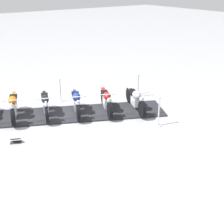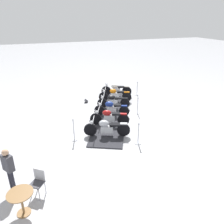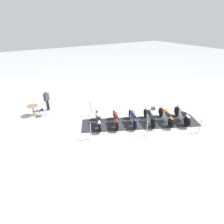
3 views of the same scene
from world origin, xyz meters
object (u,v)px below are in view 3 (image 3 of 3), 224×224
Objects in this scene: stanchion_left_rear at (91,134)px; cafe_chair_near_table at (43,109)px; bystander_person at (47,99)px; motorcycle_navy at (132,117)px; motorcycle_copper at (166,115)px; stanchion_left_front at (199,129)px; motorcycle_cream at (182,114)px; stanchion_right_rear at (91,110)px; cafe_table at (33,108)px; motorcycle_chrome at (98,119)px; motorcycle_black at (149,116)px; motorcycle_maroon at (115,118)px; stanchion_left_mid at (147,131)px; info_placard at (153,109)px.

cafe_chair_near_table is (-4.53, -1.71, 0.20)m from stanchion_left_rear.
stanchion_left_rear is 5.53m from bystander_person.
bystander_person is at bearing 65.15° from motorcycle_navy.
stanchion_left_front is at bearing -136.89° from motorcycle_copper.
motorcycle_navy is at bearing -137.17° from stanchion_left_front.
motorcycle_copper is at bearing 88.22° from motorcycle_cream.
bystander_person is (-2.63, -2.53, 0.57)m from stanchion_right_rear.
cafe_chair_near_table is at bearing 51.82° from cafe_table.
motorcycle_chrome is (-2.60, -5.31, -0.03)m from motorcycle_cream.
motorcycle_black is at bearing 88.59° from motorcycle_cream.
stanchion_right_rear is at bearing 70.15° from motorcycle_copper.
motorcycle_maroon is 2.24m from stanchion_right_rear.
motorcycle_black is (-1.04, -2.12, -0.01)m from motorcycle_cream.
motorcycle_copper is 4.73m from motorcycle_chrome.
motorcycle_maroon is at bearing 89.11° from motorcycle_navy.
bystander_person is at bearing 50.65° from motorcycle_chrome.
stanchion_left_mid reaches higher than motorcycle_maroon.
motorcycle_copper is 2.01× the size of stanchion_left_mid.
motorcycle_maroon is (-1.03, -2.12, -0.02)m from motorcycle_black.
bystander_person is at bearing -136.11° from stanchion_right_rear.
stanchion_left_mid is 0.64× the size of bystander_person.
motorcycle_black is 1.02× the size of motorcycle_navy.
bystander_person reaches higher than stanchion_left_front.
motorcycle_cream reaches higher than cafe_chair_near_table.
motorcycle_black is 1.94× the size of stanchion_left_front.
bystander_person reaches higher than motorcycle_cream.
stanchion_left_front is at bearing 63.95° from stanchion_left_rear.
stanchion_left_mid reaches higher than motorcycle_copper.
motorcycle_copper is 2.02m from info_placard.
bystander_person is (-0.84, 0.52, 0.43)m from cafe_chair_near_table.
stanchion_left_rear reaches higher than motorcycle_maroon.
stanchion_left_front is 6.89m from stanchion_left_rear.
bystander_person reaches higher than motorcycle_black.
bystander_person reaches higher than cafe_table.
motorcycle_cream is 6.57m from stanchion_right_rear.
motorcycle_navy is 2.44× the size of cafe_table.
motorcycle_chrome is at bearing 136.48° from stanchion_left_rear.
motorcycle_maroon is 1.76× the size of stanchion_right_rear.
motorcycle_copper is 1.07× the size of motorcycle_maroon.
motorcycle_copper reaches higher than cafe_chair_near_table.
motorcycle_maroon is at bearing -94.53° from motorcycle_chrome.
cafe_chair_near_table is (-4.90, -6.02, 0.03)m from motorcycle_black.
cafe_chair_near_table is at bearing -120.48° from stanchion_right_rear.
motorcycle_maroon is 2.29m from stanchion_left_rear.
bystander_person is (-0.33, 1.16, 0.38)m from cafe_table.
motorcycle_chrome is at bearing -143.77° from stanchion_left_mid.
motorcycle_black is at bearing 179.02° from cafe_chair_near_table.
stanchion_left_mid is 1.12× the size of cafe_chair_near_table.
cafe_chair_near_table is 1.07m from bystander_person.
stanchion_left_front is 7.54m from stanchion_right_rear.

